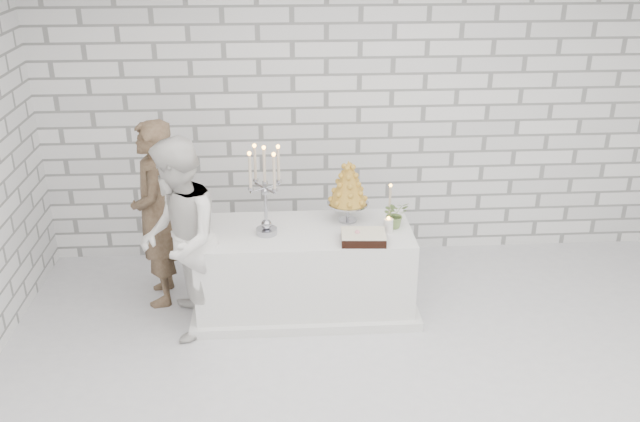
{
  "coord_description": "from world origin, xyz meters",
  "views": [
    {
      "loc": [
        -0.77,
        -3.82,
        3.21
      ],
      "look_at": [
        -0.46,
        1.1,
        1.05
      ],
      "focal_mm": 38.69,
      "sensor_mm": 36.0,
      "label": 1
    }
  ],
  "objects_px": {
    "cake_table": "(305,269)",
    "bride": "(179,240)",
    "candelabra": "(265,191)",
    "groom": "(156,214)",
    "croquembouche": "(348,191)"
  },
  "relations": [
    {
      "from": "bride",
      "to": "candelabra",
      "type": "xyz_separation_m",
      "value": [
        0.68,
        0.23,
        0.31
      ]
    },
    {
      "from": "groom",
      "to": "croquembouche",
      "type": "height_order",
      "value": "groom"
    },
    {
      "from": "cake_table",
      "to": "candelabra",
      "type": "bearing_deg",
      "value": -169.59
    },
    {
      "from": "cake_table",
      "to": "groom",
      "type": "bearing_deg",
      "value": 169.12
    },
    {
      "from": "groom",
      "to": "candelabra",
      "type": "xyz_separation_m",
      "value": [
        0.95,
        -0.3,
        0.31
      ]
    },
    {
      "from": "groom",
      "to": "candelabra",
      "type": "height_order",
      "value": "groom"
    },
    {
      "from": "cake_table",
      "to": "bride",
      "type": "relative_size",
      "value": 1.09
    },
    {
      "from": "bride",
      "to": "croquembouche",
      "type": "xyz_separation_m",
      "value": [
        1.38,
        0.45,
        0.2
      ]
    },
    {
      "from": "groom",
      "to": "bride",
      "type": "xyz_separation_m",
      "value": [
        0.26,
        -0.53,
        0.0
      ]
    },
    {
      "from": "cake_table",
      "to": "candelabra",
      "type": "distance_m",
      "value": 0.82
    },
    {
      "from": "groom",
      "to": "croquembouche",
      "type": "xyz_separation_m",
      "value": [
        1.64,
        -0.09,
        0.2
      ]
    },
    {
      "from": "bride",
      "to": "candelabra",
      "type": "relative_size",
      "value": 2.16
    },
    {
      "from": "candelabra",
      "to": "bride",
      "type": "bearing_deg",
      "value": -161.27
    },
    {
      "from": "cake_table",
      "to": "bride",
      "type": "xyz_separation_m",
      "value": [
        -1.0,
        -0.29,
        0.45
      ]
    },
    {
      "from": "groom",
      "to": "bride",
      "type": "relative_size",
      "value": 1.0
    }
  ]
}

